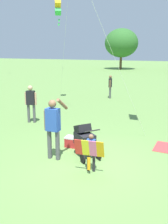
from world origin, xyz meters
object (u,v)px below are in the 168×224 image
at_px(kite_blue_high, 58,8).
at_px(cooler_box, 72,142).
at_px(stroller, 84,138).
at_px(person_adult_flyer, 53,124).
at_px(person_sitting_far, 31,101).
at_px(person_red_shirt, 110,85).
at_px(child_with_butterfly_kite, 91,149).

relative_size(kite_blue_high, cooler_box, 12.93).
relative_size(stroller, cooler_box, 2.30).
relative_size(person_adult_flyer, person_sitting_far, 1.14).
relative_size(person_red_shirt, cooler_box, 3.31).
bearing_deg(child_with_butterfly_kite, stroller, 120.21).
distance_m(person_adult_flyer, person_red_shirt, 9.92).
bearing_deg(cooler_box, child_with_butterfly_kite, -51.84).
distance_m(person_adult_flyer, person_sitting_far, 4.13).
relative_size(kite_blue_high, person_red_shirt, 3.90).
bearing_deg(person_adult_flyer, cooler_box, 83.19).
height_order(person_red_shirt, person_sitting_far, person_sitting_far).
height_order(child_with_butterfly_kite, cooler_box, child_with_butterfly_kite).
relative_size(child_with_butterfly_kite, kite_blue_high, 0.18).
height_order(child_with_butterfly_kite, person_adult_flyer, person_adult_flyer).
bearing_deg(stroller, cooler_box, 136.99).
bearing_deg(child_with_butterfly_kite, cooler_box, 128.16).
height_order(stroller, person_sitting_far, person_sitting_far).
height_order(child_with_butterfly_kite, stroller, same).
bearing_deg(cooler_box, person_sitting_far, 144.20).
distance_m(child_with_butterfly_kite, cooler_box, 1.94).
relative_size(stroller, person_sitting_far, 0.63).
distance_m(child_with_butterfly_kite, person_sitting_far, 5.33).
relative_size(child_with_butterfly_kite, person_sitting_far, 0.63).
height_order(stroller, person_red_shirt, person_red_shirt).
xyz_separation_m(person_sitting_far, cooler_box, (2.83, -2.04, -0.79)).
xyz_separation_m(person_red_shirt, person_sitting_far, (-1.71, -6.75, 0.09)).
bearing_deg(person_sitting_far, stroller, -37.28).
xyz_separation_m(stroller, person_sitting_far, (-3.49, 2.66, 0.36)).
bearing_deg(person_sitting_far, kite_blue_high, 100.55).
bearing_deg(person_adult_flyer, person_red_shirt, 95.69).
xyz_separation_m(child_with_butterfly_kite, cooler_box, (-1.17, 1.48, -0.45)).
relative_size(child_with_butterfly_kite, stroller, 1.00).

